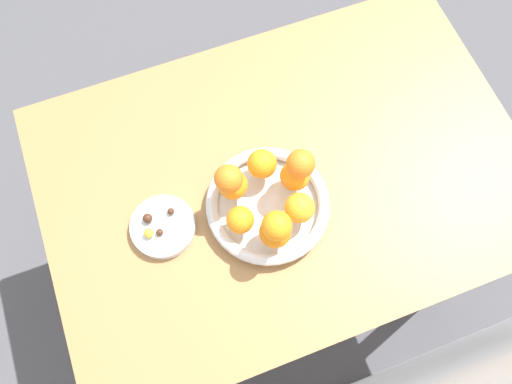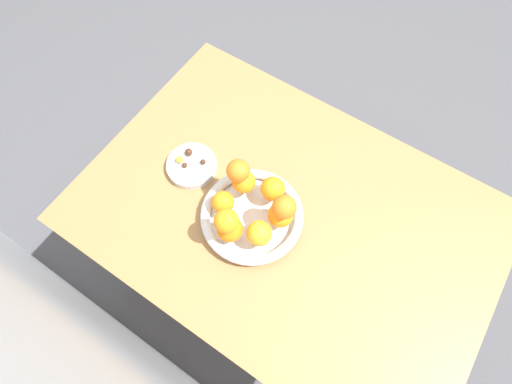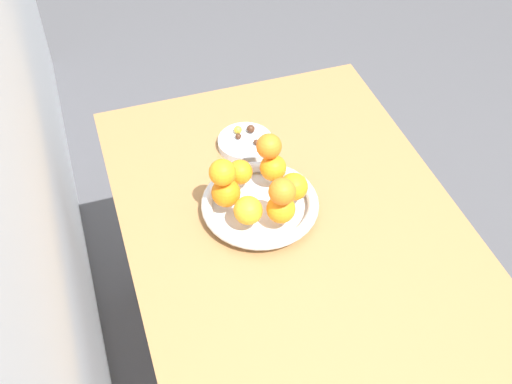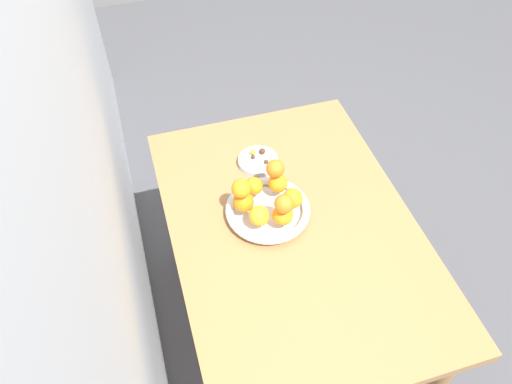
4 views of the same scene
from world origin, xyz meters
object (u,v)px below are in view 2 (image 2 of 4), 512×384
at_px(fruit_bowl, 252,216).
at_px(orange_4, 230,229).
at_px(orange_7, 284,207).
at_px(candy_ball_1, 189,152).
at_px(orange_1, 273,189).
at_px(orange_0, 281,215).
at_px(orange_8, 226,221).
at_px(orange_5, 259,233).
at_px(candy_ball_2, 203,162).
at_px(orange_2, 244,182).
at_px(candy_ball_0, 180,159).
at_px(candy_dish, 192,166).
at_px(orange_6, 238,171).
at_px(candy_ball_3, 185,165).
at_px(dining_table, 285,225).
at_px(orange_3, 223,202).

relative_size(fruit_bowl, orange_4, 4.10).
bearing_deg(orange_7, candy_ball_1, -6.20).
height_order(orange_1, candy_ball_1, orange_1).
relative_size(orange_0, orange_8, 1.07).
height_order(orange_5, candy_ball_1, orange_5).
relative_size(orange_0, candy_ball_2, 4.24).
relative_size(orange_1, orange_2, 1.03).
xyz_separation_m(candy_ball_0, candy_ball_2, (-0.06, -0.03, -0.00)).
bearing_deg(candy_dish, candy_ball_1, -42.87).
bearing_deg(orange_6, candy_ball_2, -5.85).
relative_size(orange_8, candy_ball_1, 2.81).
relative_size(orange_2, candy_ball_3, 4.10).
height_order(fruit_bowl, candy_ball_0, candy_ball_0).
height_order(candy_ball_2, candy_ball_3, same).
distance_m(dining_table, orange_3, 0.23).
distance_m(orange_6, candy_ball_1, 0.21).
bearing_deg(candy_ball_0, fruit_bowl, 174.16).
height_order(orange_2, orange_7, orange_7).
bearing_deg(orange_6, candy_ball_3, 7.70).
bearing_deg(candy_ball_1, orange_5, 161.17).
xyz_separation_m(orange_1, candy_ball_3, (0.25, 0.05, -0.04)).
bearing_deg(candy_ball_1, orange_4, 150.52).
xyz_separation_m(orange_1, orange_4, (0.03, 0.15, 0.00)).
bearing_deg(candy_ball_1, fruit_bowl, 166.84).
relative_size(candy_dish, orange_6, 2.38).
height_order(orange_3, orange_7, orange_7).
distance_m(orange_5, candy_ball_2, 0.28).
bearing_deg(orange_4, candy_ball_3, -23.39).
bearing_deg(orange_7, candy_ball_3, 0.41).
xyz_separation_m(candy_dish, orange_1, (-0.24, -0.04, 0.06)).
distance_m(orange_6, orange_8, 0.14).
xyz_separation_m(fruit_bowl, orange_2, (0.06, -0.05, 0.05)).
height_order(orange_4, orange_8, orange_8).
distance_m(orange_1, orange_3, 0.13).
height_order(orange_4, candy_ball_0, orange_4).
xyz_separation_m(orange_4, orange_7, (-0.09, -0.10, 0.06)).
relative_size(dining_table, candy_ball_3, 72.19).
xyz_separation_m(orange_4, candy_ball_1, (0.24, -0.13, -0.04)).
height_order(dining_table, orange_1, orange_1).
relative_size(orange_0, orange_1, 1.00).
height_order(fruit_bowl, candy_dish, fruit_bowl).
bearing_deg(orange_7, orange_2, -11.74).
relative_size(orange_1, orange_3, 1.10).
bearing_deg(orange_8, fruit_bowl, -100.96).
height_order(orange_0, orange_8, orange_8).
distance_m(orange_0, candy_ball_3, 0.31).
bearing_deg(candy_dish, candy_ball_3, 59.87).
height_order(candy_dish, candy_ball_3, candy_ball_3).
bearing_deg(orange_2, candy_dish, 5.01).
distance_m(dining_table, orange_6, 0.26).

